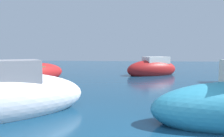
{
  "coord_description": "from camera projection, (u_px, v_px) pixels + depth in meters",
  "views": [
    {
      "loc": [
        -0.88,
        -3.73,
        2.08
      ],
      "look_at": [
        -2.5,
        12.19,
        0.73
      ],
      "focal_mm": 32.47,
      "sensor_mm": 36.0,
      "label": 1
    }
  ],
  "objects": [
    {
      "name": "moored_boat_1",
      "position": [
        152.0,
        69.0,
        17.93
      ],
      "size": [
        5.22,
        4.07,
        2.0
      ],
      "rotation": [
        0.0,
        0.0,
        3.65
      ],
      "color": "#B21E1E",
      "rests_on": "ground"
    },
    {
      "name": "moored_boat_2",
      "position": [
        32.0,
        74.0,
        14.53
      ],
      "size": [
        3.92,
        6.12,
        1.63
      ],
      "rotation": [
        0.0,
        0.0,
        1.18
      ],
      "color": "#B21E1E",
      "rests_on": "ground"
    }
  ]
}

